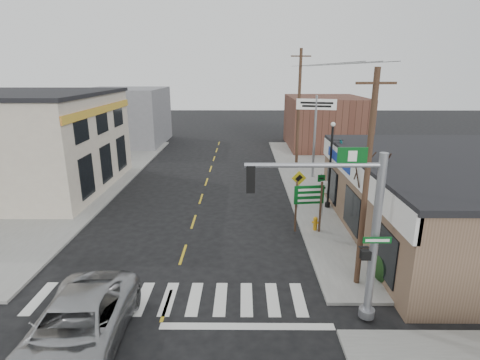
{
  "coord_description": "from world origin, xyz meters",
  "views": [
    {
      "loc": [
        2.84,
        -12.07,
        8.46
      ],
      "look_at": [
        2.7,
        7.07,
        2.8
      ],
      "focal_mm": 28.0,
      "sensor_mm": 36.0,
      "label": 1
    }
  ],
  "objects_px": {
    "suv": "(77,328)",
    "guide_sign": "(309,200)",
    "traffic_signal_pole": "(355,221)",
    "utility_pole_far": "(299,107)",
    "bare_tree": "(372,159)",
    "dance_center_sign": "(316,116)",
    "utility_pole_near": "(366,181)",
    "fire_hydrant": "(315,223)",
    "lamp_post": "(332,159)"
  },
  "relations": [
    {
      "from": "suv",
      "to": "traffic_signal_pole",
      "type": "relative_size",
      "value": 0.99
    },
    {
      "from": "traffic_signal_pole",
      "to": "bare_tree",
      "type": "distance_m",
      "value": 6.67
    },
    {
      "from": "suv",
      "to": "guide_sign",
      "type": "height_order",
      "value": "guide_sign"
    },
    {
      "from": "dance_center_sign",
      "to": "utility_pole_near",
      "type": "height_order",
      "value": "utility_pole_near"
    },
    {
      "from": "dance_center_sign",
      "to": "utility_pole_near",
      "type": "distance_m",
      "value": 15.72
    },
    {
      "from": "dance_center_sign",
      "to": "utility_pole_near",
      "type": "bearing_deg",
      "value": -80.81
    },
    {
      "from": "dance_center_sign",
      "to": "bare_tree",
      "type": "bearing_deg",
      "value": -74.72
    },
    {
      "from": "fire_hydrant",
      "to": "utility_pole_near",
      "type": "xyz_separation_m",
      "value": [
        0.74,
        -5.18,
        3.91
      ]
    },
    {
      "from": "suv",
      "to": "dance_center_sign",
      "type": "height_order",
      "value": "dance_center_sign"
    },
    {
      "from": "suv",
      "to": "lamp_post",
      "type": "height_order",
      "value": "lamp_post"
    },
    {
      "from": "bare_tree",
      "to": "utility_pole_near",
      "type": "height_order",
      "value": "utility_pole_near"
    },
    {
      "from": "fire_hydrant",
      "to": "guide_sign",
      "type": "bearing_deg",
      "value": -154.36
    },
    {
      "from": "guide_sign",
      "to": "dance_center_sign",
      "type": "relative_size",
      "value": 0.43
    },
    {
      "from": "suv",
      "to": "utility_pole_near",
      "type": "distance_m",
      "value": 11.08
    },
    {
      "from": "traffic_signal_pole",
      "to": "lamp_post",
      "type": "distance_m",
      "value": 11.08
    },
    {
      "from": "dance_center_sign",
      "to": "suv",
      "type": "bearing_deg",
      "value": -106.06
    },
    {
      "from": "fire_hydrant",
      "to": "utility_pole_far",
      "type": "relative_size",
      "value": 0.08
    },
    {
      "from": "traffic_signal_pole",
      "to": "utility_pole_far",
      "type": "height_order",
      "value": "utility_pole_far"
    },
    {
      "from": "guide_sign",
      "to": "utility_pole_near",
      "type": "height_order",
      "value": "utility_pole_near"
    },
    {
      "from": "guide_sign",
      "to": "dance_center_sign",
      "type": "bearing_deg",
      "value": 71.42
    },
    {
      "from": "suv",
      "to": "utility_pole_near",
      "type": "height_order",
      "value": "utility_pole_near"
    },
    {
      "from": "dance_center_sign",
      "to": "utility_pole_far",
      "type": "relative_size",
      "value": 0.64
    },
    {
      "from": "guide_sign",
      "to": "utility_pole_far",
      "type": "relative_size",
      "value": 0.28
    },
    {
      "from": "suv",
      "to": "utility_pole_far",
      "type": "distance_m",
      "value": 26.44
    },
    {
      "from": "fire_hydrant",
      "to": "bare_tree",
      "type": "relative_size",
      "value": 0.14
    },
    {
      "from": "traffic_signal_pole",
      "to": "guide_sign",
      "type": "xyz_separation_m",
      "value": [
        -0.18,
        7.17,
        -1.8
      ]
    },
    {
      "from": "suv",
      "to": "utility_pole_far",
      "type": "height_order",
      "value": "utility_pole_far"
    },
    {
      "from": "guide_sign",
      "to": "traffic_signal_pole",
      "type": "bearing_deg",
      "value": -95.56
    },
    {
      "from": "suv",
      "to": "bare_tree",
      "type": "xyz_separation_m",
      "value": [
        11.25,
        7.74,
        3.55
      ]
    },
    {
      "from": "traffic_signal_pole",
      "to": "utility_pole_far",
      "type": "xyz_separation_m",
      "value": [
        1.34,
        22.43,
        1.57
      ]
    },
    {
      "from": "lamp_post",
      "to": "bare_tree",
      "type": "relative_size",
      "value": 0.99
    },
    {
      "from": "suv",
      "to": "bare_tree",
      "type": "height_order",
      "value": "bare_tree"
    },
    {
      "from": "guide_sign",
      "to": "utility_pole_far",
      "type": "bearing_deg",
      "value": 77.31
    },
    {
      "from": "fire_hydrant",
      "to": "utility_pole_far",
      "type": "distance_m",
      "value": 15.81
    },
    {
      "from": "traffic_signal_pole",
      "to": "lamp_post",
      "type": "bearing_deg",
      "value": 79.96
    },
    {
      "from": "dance_center_sign",
      "to": "utility_pole_near",
      "type": "xyz_separation_m",
      "value": [
        -1.0,
        -15.67,
        -0.57
      ]
    },
    {
      "from": "bare_tree",
      "to": "utility_pole_far",
      "type": "bearing_deg",
      "value": 94.14
    },
    {
      "from": "lamp_post",
      "to": "utility_pole_far",
      "type": "distance_m",
      "value": 11.7
    },
    {
      "from": "traffic_signal_pole",
      "to": "dance_center_sign",
      "type": "relative_size",
      "value": 0.94
    },
    {
      "from": "suv",
      "to": "traffic_signal_pole",
      "type": "distance_m",
      "value": 9.34
    },
    {
      "from": "dance_center_sign",
      "to": "utility_pole_far",
      "type": "bearing_deg",
      "value": 111.29
    },
    {
      "from": "traffic_signal_pole",
      "to": "utility_pole_far",
      "type": "distance_m",
      "value": 22.53
    },
    {
      "from": "dance_center_sign",
      "to": "lamp_post",
      "type": "bearing_deg",
      "value": -79.11
    },
    {
      "from": "guide_sign",
      "to": "suv",
      "type": "bearing_deg",
      "value": -141.3
    },
    {
      "from": "utility_pole_far",
      "to": "guide_sign",
      "type": "bearing_deg",
      "value": -98.39
    },
    {
      "from": "dance_center_sign",
      "to": "utility_pole_far",
      "type": "distance_m",
      "value": 4.6
    },
    {
      "from": "fire_hydrant",
      "to": "dance_center_sign",
      "type": "height_order",
      "value": "dance_center_sign"
    },
    {
      "from": "utility_pole_far",
      "to": "lamp_post",
      "type": "bearing_deg",
      "value": -90.5
    },
    {
      "from": "fire_hydrant",
      "to": "bare_tree",
      "type": "xyz_separation_m",
      "value": [
        2.24,
        -1.25,
        3.84
      ]
    },
    {
      "from": "utility_pole_far",
      "to": "fire_hydrant",
      "type": "bearing_deg",
      "value": -96.72
    }
  ]
}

